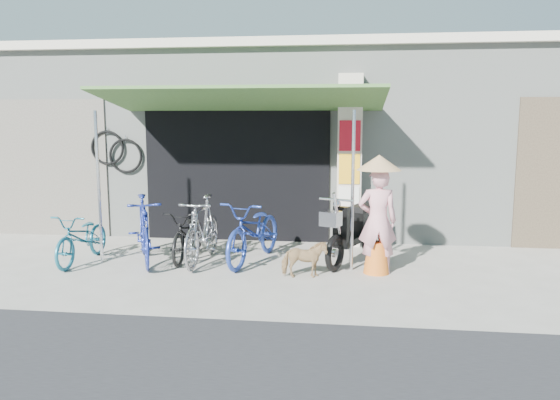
# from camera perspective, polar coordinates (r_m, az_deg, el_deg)

# --- Properties ---
(ground) EXTENTS (80.00, 80.00, 0.00)m
(ground) POSITION_cam_1_polar(r_m,az_deg,el_deg) (7.59, 0.57, -8.62)
(ground) COLOR #A7A197
(ground) RESTS_ON ground
(bicycle_shop) EXTENTS (12.30, 5.30, 3.66)m
(bicycle_shop) POSITION_cam_1_polar(r_m,az_deg,el_deg) (12.34, 3.28, 6.58)
(bicycle_shop) COLOR #9FA59D
(bicycle_shop) RESTS_ON ground
(shop_pillar) EXTENTS (0.42, 0.44, 3.00)m
(shop_pillar) POSITION_cam_1_polar(r_m,az_deg,el_deg) (9.68, 7.26, 4.05)
(shop_pillar) COLOR beige
(shop_pillar) RESTS_ON ground
(awning) EXTENTS (4.60, 1.88, 2.72)m
(awning) POSITION_cam_1_polar(r_m,az_deg,el_deg) (9.01, -4.01, 10.24)
(awning) COLOR #3B632C
(awning) RESTS_ON ground
(neighbour_left) EXTENTS (2.60, 0.06, 2.60)m
(neighbour_left) POSITION_cam_1_polar(r_m,az_deg,el_deg) (11.44, -23.56, 3.08)
(neighbour_left) COLOR #6B665B
(neighbour_left) RESTS_ON ground
(bike_teal) EXTENTS (0.57, 1.53, 0.80)m
(bike_teal) POSITION_cam_1_polar(r_m,az_deg,el_deg) (9.07, -19.93, -3.70)
(bike_teal) COLOR #1B657C
(bike_teal) RESTS_ON ground
(bike_blue) EXTENTS (1.16, 1.79, 1.05)m
(bike_blue) POSITION_cam_1_polar(r_m,az_deg,el_deg) (8.76, -14.02, -3.03)
(bike_blue) COLOR navy
(bike_blue) RESTS_ON ground
(bike_black) EXTENTS (0.54, 1.54, 0.81)m
(bike_black) POSITION_cam_1_polar(r_m,az_deg,el_deg) (8.89, -9.52, -3.52)
(bike_black) COLOR black
(bike_black) RESTS_ON ground
(bike_silver) EXTENTS (0.55, 1.75, 1.04)m
(bike_silver) POSITION_cam_1_polar(r_m,az_deg,el_deg) (8.59, -8.12, -3.10)
(bike_silver) COLOR #A8A7AC
(bike_silver) RESTS_ON ground
(bike_navy) EXTENTS (1.09, 2.00, 1.00)m
(bike_navy) POSITION_cam_1_polar(r_m,az_deg,el_deg) (8.56, -2.67, -3.23)
(bike_navy) COLOR #233CA1
(bike_navy) RESTS_ON ground
(street_dog) EXTENTS (0.67, 0.39, 0.54)m
(street_dog) POSITION_cam_1_polar(r_m,az_deg,el_deg) (7.75, 2.54, -6.20)
(street_dog) COLOR tan
(street_dog) RESTS_ON ground
(moped) EXTENTS (0.94, 1.82, 1.09)m
(moped) POSITION_cam_1_polar(r_m,az_deg,el_deg) (8.70, 7.78, -3.14)
(moped) COLOR black
(moped) RESTS_ON ground
(nun) EXTENTS (0.64, 0.64, 1.73)m
(nun) POSITION_cam_1_polar(r_m,az_deg,el_deg) (7.98, 10.18, -1.58)
(nun) COLOR #D48F98
(nun) RESTS_ON ground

